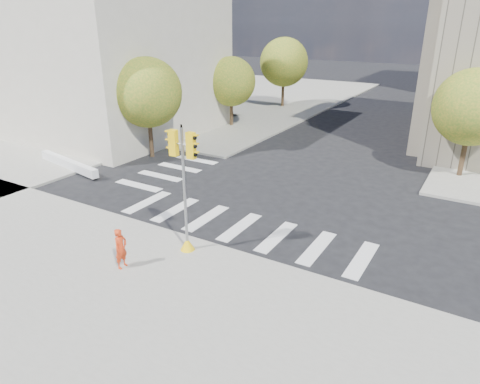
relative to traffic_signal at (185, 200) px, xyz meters
The scene contains 11 objects.
ground 5.50m from the traffic_signal, 81.94° to the left, with size 160.00×160.00×0.00m, color black.
sidewalk_near 6.46m from the traffic_signal, 83.36° to the right, with size 30.00×14.00×0.15m, color gray.
sidewalk_far_left 36.55m from the traffic_signal, 121.93° to the left, with size 28.00×40.00×0.15m, color gray.
classical_building 23.62m from the traffic_signal, 146.11° to the left, with size 19.00×15.00×12.70m.
tree_lw_near 13.42m from the traffic_signal, 137.54° to the left, with size 4.40×4.40×6.41m.
tree_lw_mid 21.40m from the traffic_signal, 117.32° to the left, with size 4.00×4.00×5.77m.
tree_lw_far 30.66m from the traffic_signal, 108.69° to the left, with size 4.80×4.80×6.95m.
tree_re_near 17.16m from the traffic_signal, 61.27° to the left, with size 4.20×4.20×6.16m.
traffic_signal is the anchor object (origin of this frame).
photographer 2.88m from the traffic_signal, 119.44° to the right, with size 0.55×0.36×1.52m, color red.
planter_wall 13.16m from the traffic_signal, 160.75° to the left, with size 6.00×0.40×0.50m, color white.
Camera 1 is at (8.55, -16.47, 8.47)m, focal length 32.00 mm.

